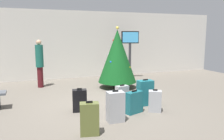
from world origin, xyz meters
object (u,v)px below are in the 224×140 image
object	(u,v)px
suitcase_2	(89,119)
suitcase_5	(80,100)
suitcase_3	(134,102)
suitcase_6	(122,95)
suitcase_1	(115,107)
suitcase_4	(145,93)
traveller_0	(40,62)
flight_info_kiosk	(130,46)
suitcase_0	(155,101)
holiday_tree	(117,56)

from	to	relation	value
suitcase_2	suitcase_5	world-z (taller)	suitcase_2
suitcase_3	suitcase_6	world-z (taller)	suitcase_3
suitcase_1	suitcase_4	distance (m)	1.57
suitcase_2	suitcase_5	bearing A→B (deg)	85.15
suitcase_1	suitcase_3	world-z (taller)	suitcase_1
suitcase_4	suitcase_6	bearing A→B (deg)	150.53
traveller_0	suitcase_1	xyz separation A→B (m)	(1.45, -4.40, -0.63)
flight_info_kiosk	traveller_0	size ratio (longest dim) A/B	1.19
suitcase_5	suitcase_6	bearing A→B (deg)	9.48
traveller_0	suitcase_4	size ratio (longest dim) A/B	2.39
suitcase_0	flight_info_kiosk	bearing A→B (deg)	73.27
suitcase_4	flight_info_kiosk	bearing A→B (deg)	71.33
suitcase_2	suitcase_1	bearing A→B (deg)	33.18
suitcase_0	holiday_tree	bearing A→B (deg)	88.02
suitcase_4	traveller_0	bearing A→B (deg)	128.09
suitcase_0	suitcase_4	xyz separation A→B (m)	(0.03, 0.61, 0.08)
holiday_tree	suitcase_1	bearing A→B (deg)	-112.37
flight_info_kiosk	suitcase_0	size ratio (longest dim) A/B	3.60
traveller_0	suitcase_5	xyz separation A→B (m)	(0.81, -3.38, -0.70)
suitcase_0	suitcase_2	size ratio (longest dim) A/B	0.85
suitcase_0	suitcase_6	bearing A→B (deg)	120.58
suitcase_3	suitcase_1	bearing A→B (deg)	-150.73
suitcase_0	suitcase_1	size ratio (longest dim) A/B	0.80
traveller_0	suitcase_3	world-z (taller)	traveller_0
flight_info_kiosk	suitcase_2	distance (m)	6.53
suitcase_2	traveller_0	bearing A→B (deg)	97.96
holiday_tree	suitcase_4	bearing A→B (deg)	-91.69
suitcase_2	suitcase_6	world-z (taller)	suitcase_2
suitcase_2	suitcase_4	distance (m)	2.49
suitcase_5	suitcase_3	bearing A→B (deg)	-25.75
holiday_tree	suitcase_3	size ratio (longest dim) A/B	3.83
traveller_0	suitcase_5	size ratio (longest dim) A/B	2.90
holiday_tree	suitcase_6	distance (m)	2.37
suitcase_2	suitcase_5	size ratio (longest dim) A/B	1.12
holiday_tree	suitcase_5	world-z (taller)	holiday_tree
suitcase_6	suitcase_1	bearing A→B (deg)	-119.32
flight_info_kiosk	suitcase_6	size ratio (longest dim) A/B	3.73
suitcase_5	suitcase_4	bearing A→B (deg)	-3.31
traveller_0	suitcase_0	xyz separation A→B (m)	(2.71, -4.10, -0.71)
suitcase_0	suitcase_6	size ratio (longest dim) A/B	1.04
suitcase_3	suitcase_6	xyz separation A→B (m)	(0.02, 0.86, -0.01)
traveller_0	suitcase_6	distance (m)	3.89
traveller_0	suitcase_2	distance (m)	4.99
traveller_0	suitcase_0	world-z (taller)	traveller_0
suitcase_3	suitcase_4	size ratio (longest dim) A/B	0.80
suitcase_4	suitcase_6	world-z (taller)	suitcase_4
suitcase_3	suitcase_4	distance (m)	0.81
suitcase_6	suitcase_4	bearing A→B (deg)	-29.47
flight_info_kiosk	suitcase_0	distance (m)	5.00
suitcase_6	flight_info_kiosk	bearing A→B (deg)	62.16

